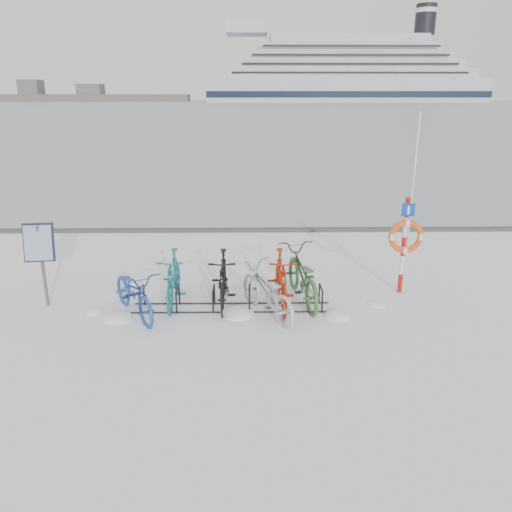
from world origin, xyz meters
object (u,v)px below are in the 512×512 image
(bike_rack, at_px, (232,300))
(lifebuoy_station, at_px, (406,236))
(info_board, at_px, (40,247))
(cruise_ferry, at_px, (344,77))

(bike_rack, height_order, lifebuoy_station, lifebuoy_station)
(info_board, xyz_separation_m, lifebuoy_station, (7.44, 0.59, 0.03))
(bike_rack, xyz_separation_m, lifebuoy_station, (3.66, 0.77, 1.10))
(lifebuoy_station, xyz_separation_m, cruise_ferry, (40.19, 229.33, 9.91))
(info_board, relative_size, lifebuoy_station, 0.46)
(cruise_ferry, bearing_deg, info_board, -101.71)
(info_board, bearing_deg, cruise_ferry, 71.58)
(bike_rack, relative_size, lifebuoy_station, 1.05)
(lifebuoy_station, bearing_deg, bike_rack, -168.07)
(info_board, xyz_separation_m, cruise_ferry, (47.64, 229.92, 9.93))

